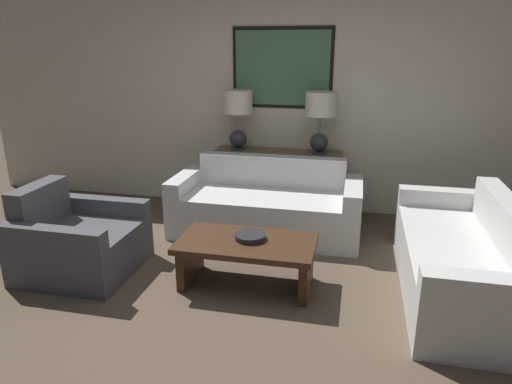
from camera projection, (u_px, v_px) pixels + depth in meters
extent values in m
plane|color=brown|center=(225.00, 310.00, 3.52)|extent=(20.00, 20.00, 0.00)
cube|color=beige|center=(282.00, 100.00, 5.46)|extent=(8.00, 0.10, 2.65)
cube|color=black|center=(282.00, 68.00, 5.29)|extent=(1.18, 0.01, 0.92)
cube|color=#4C7F56|center=(282.00, 68.00, 5.29)|extent=(1.10, 0.02, 0.84)
cube|color=brown|center=(277.00, 182.00, 5.49)|extent=(1.51, 0.39, 0.76)
cylinder|color=#333338|center=(238.00, 148.00, 5.47)|extent=(0.18, 0.18, 0.02)
sphere|color=#333338|center=(238.00, 139.00, 5.44)|extent=(0.21, 0.21, 0.21)
cylinder|color=#8C7A51|center=(238.00, 121.00, 5.37)|extent=(0.02, 0.02, 0.20)
cylinder|color=beige|center=(238.00, 102.00, 5.30)|extent=(0.35, 0.35, 0.27)
cylinder|color=#333338|center=(319.00, 152.00, 5.27)|extent=(0.18, 0.18, 0.02)
sphere|color=#333338|center=(319.00, 142.00, 5.24)|extent=(0.21, 0.21, 0.21)
cylinder|color=#8C7A51|center=(320.00, 124.00, 5.17)|extent=(0.02, 0.02, 0.20)
cylinder|color=beige|center=(321.00, 104.00, 5.10)|extent=(0.35, 0.35, 0.27)
cube|color=silver|center=(264.00, 217.00, 4.83)|extent=(1.63, 0.67, 0.44)
cube|color=silver|center=(272.00, 190.00, 5.17)|extent=(1.63, 0.18, 0.78)
cube|color=silver|center=(186.00, 200.00, 5.08)|extent=(0.18, 0.85, 0.61)
cube|color=silver|center=(352.00, 213.00, 4.70)|extent=(0.18, 0.85, 0.61)
cube|color=silver|center=(446.00, 266.00, 3.75)|extent=(0.67, 1.63, 0.44)
cube|color=silver|center=(505.00, 252.00, 3.61)|extent=(0.18, 1.63, 0.78)
cube|color=silver|center=(441.00, 219.00, 4.54)|extent=(0.85, 0.18, 0.61)
cube|color=silver|center=(487.00, 320.00, 2.86)|extent=(0.85, 0.18, 0.61)
cube|color=#3D2616|center=(247.00, 243.00, 3.78)|extent=(1.14, 0.62, 0.05)
cube|color=#3D2616|center=(190.00, 260.00, 3.95)|extent=(0.07, 0.50, 0.36)
cube|color=#3D2616|center=(306.00, 272.00, 3.74)|extent=(0.07, 0.50, 0.36)
cylinder|color=#232328|center=(250.00, 237.00, 3.79)|extent=(0.26, 0.26, 0.05)
cube|color=#4C4C51|center=(92.00, 250.00, 4.08)|extent=(0.76, 0.63, 0.41)
cube|color=#4C4C51|center=(43.00, 226.00, 4.12)|extent=(0.18, 0.63, 0.79)
cube|color=#4C4C51|center=(55.00, 260.00, 3.71)|extent=(0.94, 0.14, 0.57)
cube|color=#4C4C51|center=(105.00, 225.00, 4.43)|extent=(0.94, 0.14, 0.57)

